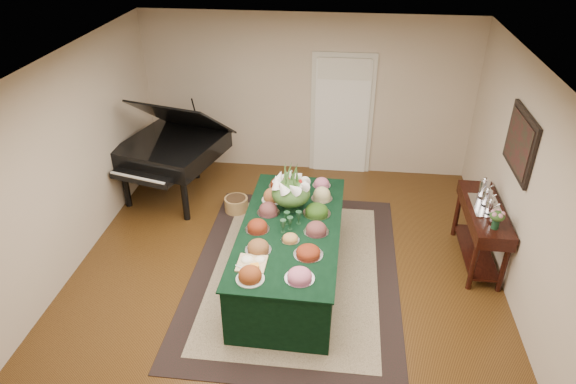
# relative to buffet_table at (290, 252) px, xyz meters

# --- Properties ---
(ground) EXTENTS (6.00, 6.00, 0.00)m
(ground) POSITION_rel_buffet_table_xyz_m (-0.08, 0.08, -0.40)
(ground) COLOR black
(ground) RESTS_ON ground
(area_rug) EXTENTS (2.65, 3.71, 0.01)m
(area_rug) POSITION_rel_buffet_table_xyz_m (0.05, 0.13, -0.39)
(area_rug) COLOR black
(area_rug) RESTS_ON ground
(kitchen_doorway) EXTENTS (1.05, 0.07, 2.10)m
(kitchen_doorway) POSITION_rel_buffet_table_xyz_m (0.52, 3.05, 0.63)
(kitchen_doorway) COLOR beige
(kitchen_doorway) RESTS_ON ground
(buffet_table) EXTENTS (1.25, 2.58, 0.79)m
(buffet_table) POSITION_rel_buffet_table_xyz_m (0.00, 0.00, 0.00)
(buffet_table) COLOR black
(buffet_table) RESTS_ON ground
(food_platters) EXTENTS (1.01, 2.34, 0.13)m
(food_platters) POSITION_rel_buffet_table_xyz_m (-0.01, 0.06, 0.44)
(food_platters) COLOR silver
(food_platters) RESTS_ON buffet_table
(cutting_board) EXTENTS (0.32, 0.32, 0.10)m
(cutting_board) POSITION_rel_buffet_table_xyz_m (-0.34, -0.75, 0.43)
(cutting_board) COLOR tan
(cutting_board) RESTS_ON buffet_table
(green_goblets) EXTENTS (0.24, 0.28, 0.18)m
(green_goblets) POSITION_rel_buffet_table_xyz_m (-0.01, -0.01, 0.48)
(green_goblets) COLOR #15351E
(green_goblets) RESTS_ON buffet_table
(floral_centerpiece) EXTENTS (0.51, 0.51, 0.51)m
(floral_centerpiece) POSITION_rel_buffet_table_xyz_m (-0.04, 0.40, 0.69)
(floral_centerpiece) COLOR #15351E
(floral_centerpiece) RESTS_ON buffet_table
(grand_piano) EXTENTS (1.78, 1.90, 1.69)m
(grand_piano) POSITION_rel_buffet_table_xyz_m (-2.07, 1.85, 0.44)
(grand_piano) COLOR black
(grand_piano) RESTS_ON ground
(wicker_basket) EXTENTS (0.36, 0.36, 0.23)m
(wicker_basket) POSITION_rel_buffet_table_xyz_m (-1.01, 1.49, -0.28)
(wicker_basket) COLOR olive
(wicker_basket) RESTS_ON ground
(mahogany_sideboard) EXTENTS (0.45, 1.39, 0.85)m
(mahogany_sideboard) POSITION_rel_buffet_table_xyz_m (2.42, 0.64, 0.26)
(mahogany_sideboard) COLOR black
(mahogany_sideboard) RESTS_ON ground
(tea_service) EXTENTS (0.34, 0.74, 0.30)m
(tea_service) POSITION_rel_buffet_table_xyz_m (2.42, 0.64, 0.56)
(tea_service) COLOR silver
(tea_service) RESTS_ON mahogany_sideboard
(pink_bouquet) EXTENTS (0.20, 0.20, 0.25)m
(pink_bouquet) POSITION_rel_buffet_table_xyz_m (2.42, 0.16, 0.61)
(pink_bouquet) COLOR #15351E
(pink_bouquet) RESTS_ON mahogany_sideboard
(wall_painting) EXTENTS (0.05, 0.95, 0.75)m
(wall_painting) POSITION_rel_buffet_table_xyz_m (2.64, 0.64, 1.35)
(wall_painting) COLOR black
(wall_painting) RESTS_ON ground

